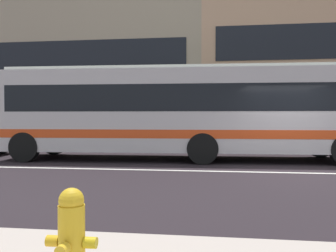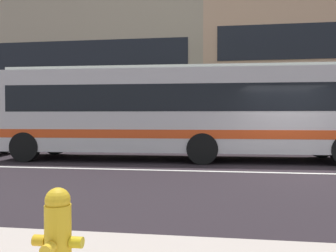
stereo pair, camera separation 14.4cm
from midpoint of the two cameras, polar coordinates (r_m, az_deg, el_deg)
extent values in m
plane|color=black|center=(9.94, 21.50, -7.33)|extent=(160.00, 160.00, 0.00)
cube|color=silver|center=(9.94, 21.51, -7.31)|extent=(60.00, 0.16, 0.01)
cube|color=#21481D|center=(16.14, 12.21, -2.61)|extent=(12.16, 1.10, 0.74)
cube|color=tan|center=(27.62, -16.72, 7.61)|extent=(21.54, 10.36, 9.00)
cube|color=black|center=(23.13, -22.20, 10.58)|extent=(19.82, 0.04, 1.80)
cube|color=silver|center=(12.18, 2.45, 2.49)|extent=(12.43, 2.96, 2.74)
cube|color=black|center=(12.19, 2.45, 4.42)|extent=(11.69, 2.96, 0.88)
cube|color=#E3491B|center=(12.19, 2.44, -1.06)|extent=(12.19, 2.98, 0.28)
cube|color=beige|center=(12.29, 2.45, 9.18)|extent=(11.93, 2.53, 0.12)
cube|color=black|center=(14.02, -23.75, 3.91)|extent=(0.10, 2.16, 0.97)
cylinder|color=black|center=(12.52, -22.37, -3.25)|extent=(1.01, 0.31, 1.00)
cylinder|color=black|center=(14.64, -17.93, -2.55)|extent=(1.01, 0.31, 1.00)
cylinder|color=black|center=(11.01, 6.09, -3.78)|extent=(1.01, 0.31, 1.00)
cylinder|color=black|center=(13.37, 6.10, -2.86)|extent=(1.01, 0.31, 1.00)
cylinder|color=black|center=(14.08, 24.34, -2.76)|extent=(1.01, 0.31, 1.00)
cylinder|color=black|center=(15.93, -25.27, -2.95)|extent=(0.66, 0.27, 0.64)
cylinder|color=gold|center=(3.00, -16.44, -18.51)|extent=(0.21, 0.21, 0.65)
sphere|color=gold|center=(2.89, -16.49, -11.74)|extent=(0.20, 0.20, 0.20)
cylinder|color=gold|center=(3.05, -19.22, -17.52)|extent=(0.10, 0.09, 0.09)
cylinder|color=gold|center=(2.93, -13.53, -18.29)|extent=(0.10, 0.09, 0.09)
cylinder|color=yellow|center=(2.85, -17.89, -18.92)|extent=(0.09, 0.10, 0.09)
camera|label=1|loc=(0.07, -89.65, 0.01)|focal=36.66mm
camera|label=2|loc=(0.07, 90.35, -0.01)|focal=36.66mm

